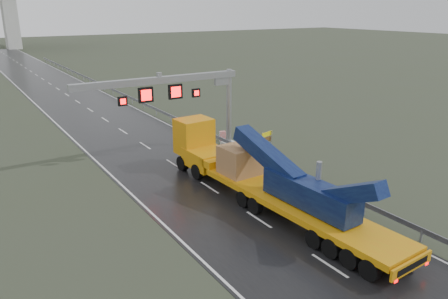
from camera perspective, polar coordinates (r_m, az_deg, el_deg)
ground at (r=24.81m, az=10.25°, el=-12.62°), size 400.00×400.00×0.00m
road at (r=58.69m, az=-17.08°, el=4.95°), size 11.00×200.00×0.02m
guardrail at (r=51.37m, az=-7.47°, el=4.60°), size 0.20×140.00×1.40m
sign_gantry at (r=38.08m, az=-5.44°, el=7.52°), size 14.90×1.20×7.42m
heavy_haul_truck at (r=29.86m, az=3.58°, el=-2.85°), size 4.00×20.95×4.89m
exit_sign_pair at (r=38.19m, az=5.63°, el=1.36°), size 1.32×0.38×2.30m
striped_barrier at (r=42.82m, az=-0.20°, el=1.75°), size 0.66×0.46×1.01m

